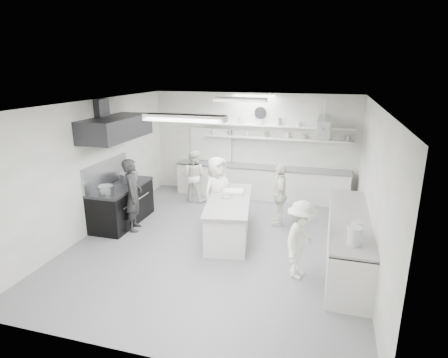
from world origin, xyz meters
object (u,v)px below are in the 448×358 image
(cook_stove, at_px, (133,195))
(back_counter, at_px, (260,182))
(cook_back, at_px, (194,176))
(stove, at_px, (122,205))
(prep_island, at_px, (229,218))
(right_counter, at_px, (348,242))

(cook_stove, bearing_deg, back_counter, -58.43)
(cook_back, bearing_deg, stove, 62.73)
(cook_back, bearing_deg, prep_island, 131.13)
(right_counter, bearing_deg, back_counter, 124.65)
(stove, relative_size, cook_back, 1.21)
(back_counter, height_order, cook_back, cook_back)
(stove, bearing_deg, right_counter, -6.52)
(prep_island, bearing_deg, back_counter, 76.19)
(stove, height_order, prep_island, stove)
(stove, height_order, back_counter, back_counter)
(cook_stove, bearing_deg, stove, 40.42)
(stove, distance_m, prep_island, 2.71)
(right_counter, bearing_deg, prep_island, 166.54)
(cook_stove, bearing_deg, prep_island, -103.06)
(back_counter, xyz_separation_m, right_counter, (2.35, -3.40, 0.01))
(right_counter, xyz_separation_m, cook_stove, (-4.77, 0.33, 0.39))
(prep_island, bearing_deg, right_counter, -23.39)
(stove, xyz_separation_m, back_counter, (2.90, 2.80, 0.01))
(right_counter, distance_m, cook_stove, 4.80)
(cook_stove, height_order, cook_back, cook_stove)
(stove, height_order, cook_back, cook_back)
(back_counter, distance_m, cook_stove, 3.93)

